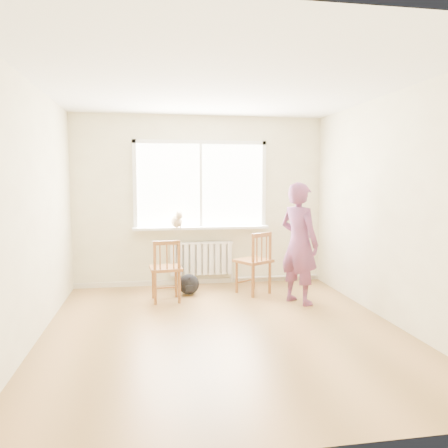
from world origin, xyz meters
name	(u,v)px	position (x,y,z in m)	size (l,w,h in m)	color
floor	(224,330)	(0.00, 0.00, 0.00)	(4.50, 4.50, 0.00)	#A97945
ceiling	(224,85)	(0.00, 0.00, 2.70)	(4.50, 4.50, 0.00)	white
back_wall	(201,201)	(0.00, 2.25, 1.35)	(4.00, 0.01, 2.70)	beige
window	(201,181)	(0.00, 2.22, 1.66)	(2.12, 0.05, 1.42)	white
windowsill	(202,228)	(0.00, 2.14, 0.93)	(2.15, 0.22, 0.04)	white
radiator	(202,258)	(0.00, 2.16, 0.44)	(1.00, 0.12, 0.55)	white
heating_pipe	(276,277)	(1.25, 2.19, 0.08)	(0.04, 0.04, 1.40)	silver
baseboard	(201,281)	(0.00, 2.23, 0.04)	(4.00, 0.03, 0.08)	beige
chair_left	(166,270)	(-0.60, 1.27, 0.44)	(0.46, 0.44, 0.87)	olive
chair_right	(256,263)	(0.73, 1.47, 0.47)	(0.62, 0.61, 0.93)	olive
person	(299,243)	(1.19, 0.91, 0.83)	(0.60, 0.40, 1.66)	#AC3957
cat	(177,221)	(-0.39, 2.05, 1.06)	(0.24, 0.40, 0.27)	beige
backpack	(189,284)	(-0.26, 1.60, 0.15)	(0.31, 0.23, 0.31)	black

